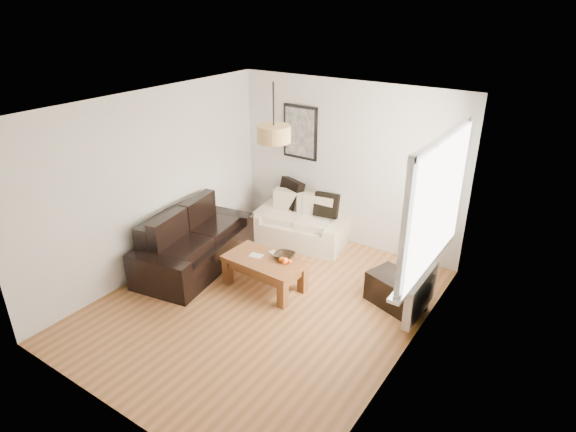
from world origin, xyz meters
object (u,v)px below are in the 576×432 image
Objects in this scene: coffee_table at (265,273)px; ottoman at (396,291)px; sofa_leather at (195,240)px; loveseat_cream at (300,221)px.

coffee_table is 1.53× the size of ottoman.
coffee_table is (1.22, 0.08, -0.20)m from sofa_leather.
ottoman is at bearing 20.73° from coffee_table.
coffee_table is 1.78m from ottoman.
loveseat_cream reaches higher than coffee_table.
loveseat_cream is 2.17m from ottoman.
ottoman is (2.01, -0.81, -0.17)m from loveseat_cream.
sofa_leather reaches higher than coffee_table.
ottoman is (1.66, 0.63, -0.02)m from coffee_table.
coffee_table is (0.34, -1.44, -0.15)m from loveseat_cream.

